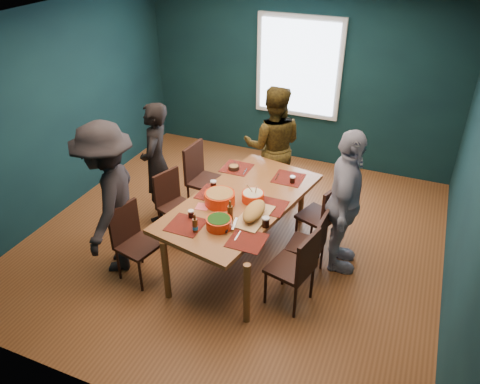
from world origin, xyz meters
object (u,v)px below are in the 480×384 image
at_px(chair_right_near, 298,265).
at_px(person_far_left, 156,163).
at_px(chair_right_far, 324,213).
at_px(chair_left_near, 132,237).
at_px(bowl_salad, 220,198).
at_px(bowl_dumpling, 253,196).
at_px(person_near_left, 109,199).
at_px(chair_left_far, 201,174).
at_px(dining_table, 241,205).
at_px(person_back, 273,146).
at_px(bowl_herbs, 219,223).
at_px(person_right, 345,203).
at_px(cutting_board, 254,212).
at_px(chair_right_mid, 313,241).
at_px(chair_left_mid, 173,200).

xyz_separation_m(chair_right_near, person_far_left, (-2.19, 0.90, 0.28)).
bearing_deg(chair_right_far, chair_left_near, -125.33).
height_order(bowl_salad, bowl_dumpling, bowl_dumpling).
distance_m(person_near_left, bowl_salad, 1.22).
relative_size(chair_left_far, person_near_left, 0.54).
bearing_deg(chair_left_far, dining_table, -34.21).
xyz_separation_m(person_back, bowl_dumpling, (0.22, -1.33, 0.01)).
bearing_deg(bowl_salad, chair_left_far, 128.14).
xyz_separation_m(person_far_left, bowl_herbs, (1.33, -0.94, 0.04)).
distance_m(person_right, bowl_herbs, 1.42).
height_order(chair_right_near, bowl_herbs, chair_right_near).
relative_size(person_back, cutting_board, 2.47).
relative_size(chair_left_far, bowl_salad, 2.85).
height_order(person_far_left, bowl_herbs, person_far_left).
bearing_deg(bowl_salad, chair_right_near, -19.80).
xyz_separation_m(chair_right_near, person_near_left, (-2.13, -0.16, 0.36)).
height_order(dining_table, chair_left_near, chair_left_near).
distance_m(chair_right_mid, person_far_left, 2.27).
xyz_separation_m(person_right, bowl_dumpling, (-0.99, -0.24, -0.01)).
height_order(chair_right_far, bowl_salad, bowl_salad).
distance_m(chair_left_mid, chair_right_mid, 1.85).
relative_size(chair_right_near, bowl_dumpling, 3.61).
height_order(chair_left_mid, person_near_left, person_near_left).
bearing_deg(person_right, cutting_board, 114.46).
distance_m(person_near_left, bowl_dumpling, 1.59).
bearing_deg(chair_right_far, bowl_herbs, -108.56).
bearing_deg(chair_right_mid, cutting_board, -155.39).
xyz_separation_m(chair_left_far, chair_left_near, (-0.10, -1.51, -0.05)).
distance_m(chair_left_mid, person_back, 1.59).
xyz_separation_m(person_right, person_near_left, (-2.40, -0.98, 0.04)).
relative_size(person_far_left, cutting_board, 2.38).
xyz_separation_m(person_near_left, cutting_board, (1.54, 0.42, -0.04)).
bearing_deg(dining_table, chair_right_far, 41.68).
distance_m(chair_right_far, chair_right_mid, 0.54).
distance_m(person_far_left, person_right, 2.46).
bearing_deg(bowl_dumpling, chair_right_far, 32.48).
bearing_deg(bowl_dumpling, bowl_salad, -147.62).
xyz_separation_m(chair_right_near, cutting_board, (-0.59, 0.26, 0.33)).
relative_size(chair_right_far, person_right, 0.53).
bearing_deg(chair_right_far, person_back, 158.07).
distance_m(chair_left_far, chair_right_mid, 1.93).
xyz_separation_m(chair_left_mid, cutting_board, (1.23, -0.37, 0.36)).
bearing_deg(chair_right_near, chair_right_far, 102.45).
xyz_separation_m(chair_right_near, bowl_dumpling, (-0.72, 0.58, 0.31)).
height_order(dining_table, bowl_salad, bowl_salad).
xyz_separation_m(dining_table, bowl_salad, (-0.19, -0.16, 0.15)).
relative_size(dining_table, person_far_left, 1.38).
bearing_deg(chair_left_far, chair_left_near, -88.53).
relative_size(chair_right_far, chair_right_mid, 1.10).
relative_size(bowl_herbs, cutting_board, 0.39).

